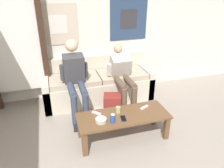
{
  "coord_description": "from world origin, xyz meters",
  "views": [
    {
      "loc": [
        -0.83,
        -1.37,
        2.14
      ],
      "look_at": [
        0.04,
        1.54,
        0.69
      ],
      "focal_mm": 35.0,
      "sensor_mm": 36.0,
      "label": 1
    }
  ],
  "objects_px": {
    "person_seated_teen": "(122,76)",
    "pillar_candle": "(118,110)",
    "cell_phone": "(123,118)",
    "coffee_table": "(123,119)",
    "ceramic_bowl": "(101,120)",
    "person_seated_adult": "(75,76)",
    "drink_can_blue": "(113,118)",
    "backpack": "(112,107)",
    "couch": "(98,85)",
    "game_controller_near_right": "(96,113)",
    "game_controller_near_left": "(144,107)"
  },
  "relations": [
    {
      "from": "person_seated_teen",
      "to": "pillar_candle",
      "type": "distance_m",
      "value": 0.88
    },
    {
      "from": "cell_phone",
      "to": "coffee_table",
      "type": "bearing_deg",
      "value": 71.0
    },
    {
      "from": "coffee_table",
      "to": "person_seated_teen",
      "type": "distance_m",
      "value": 0.96
    },
    {
      "from": "person_seated_teen",
      "to": "ceramic_bowl",
      "type": "relative_size",
      "value": 6.86
    },
    {
      "from": "coffee_table",
      "to": "person_seated_adult",
      "type": "xyz_separation_m",
      "value": [
        -0.54,
        0.88,
        0.37
      ]
    },
    {
      "from": "pillar_candle",
      "to": "drink_can_blue",
      "type": "height_order",
      "value": "drink_can_blue"
    },
    {
      "from": "coffee_table",
      "to": "backpack",
      "type": "bearing_deg",
      "value": 89.63
    },
    {
      "from": "couch",
      "to": "drink_can_blue",
      "type": "bearing_deg",
      "value": -95.01
    },
    {
      "from": "coffee_table",
      "to": "cell_phone",
      "type": "height_order",
      "value": "cell_phone"
    },
    {
      "from": "drink_can_blue",
      "to": "game_controller_near_right",
      "type": "xyz_separation_m",
      "value": [
        -0.17,
        0.27,
        -0.05
      ]
    },
    {
      "from": "couch",
      "to": "game_controller_near_left",
      "type": "relative_size",
      "value": 14.29
    },
    {
      "from": "coffee_table",
      "to": "person_seated_teen",
      "type": "bearing_deg",
      "value": 71.96
    },
    {
      "from": "ceramic_bowl",
      "to": "game_controller_near_right",
      "type": "xyz_separation_m",
      "value": [
        -0.02,
        0.21,
        -0.02
      ]
    },
    {
      "from": "couch",
      "to": "game_controller_near_left",
      "type": "height_order",
      "value": "couch"
    },
    {
      "from": "person_seated_adult",
      "to": "person_seated_teen",
      "type": "bearing_deg",
      "value": -0.03
    },
    {
      "from": "couch",
      "to": "person_seated_adult",
      "type": "distance_m",
      "value": 0.74
    },
    {
      "from": "backpack",
      "to": "drink_can_blue",
      "type": "xyz_separation_m",
      "value": [
        -0.2,
        -0.69,
        0.26
      ]
    },
    {
      "from": "backpack",
      "to": "game_controller_near_left",
      "type": "relative_size",
      "value": 2.88
    },
    {
      "from": "coffee_table",
      "to": "drink_can_blue",
      "type": "relative_size",
      "value": 10.6
    },
    {
      "from": "coffee_table",
      "to": "backpack",
      "type": "height_order",
      "value": "backpack"
    },
    {
      "from": "person_seated_adult",
      "to": "backpack",
      "type": "xyz_separation_m",
      "value": [
        0.55,
        -0.31,
        -0.5
      ]
    },
    {
      "from": "pillar_candle",
      "to": "ceramic_bowl",
      "type": "bearing_deg",
      "value": -152.86
    },
    {
      "from": "ceramic_bowl",
      "to": "game_controller_near_right",
      "type": "relative_size",
      "value": 1.25
    },
    {
      "from": "person_seated_teen",
      "to": "backpack",
      "type": "bearing_deg",
      "value": -131.88
    },
    {
      "from": "couch",
      "to": "backpack",
      "type": "relative_size",
      "value": 4.96
    },
    {
      "from": "backpack",
      "to": "drink_can_blue",
      "type": "distance_m",
      "value": 0.76
    },
    {
      "from": "pillar_candle",
      "to": "game_controller_near_left",
      "type": "xyz_separation_m",
      "value": [
        0.42,
        0.01,
        -0.04
      ]
    },
    {
      "from": "pillar_candle",
      "to": "drink_can_blue",
      "type": "bearing_deg",
      "value": -124.85
    },
    {
      "from": "couch",
      "to": "game_controller_near_right",
      "type": "xyz_separation_m",
      "value": [
        -0.29,
        -1.14,
        0.11
      ]
    },
    {
      "from": "coffee_table",
      "to": "cell_phone",
      "type": "xyz_separation_m",
      "value": [
        -0.03,
        -0.09,
        0.07
      ]
    },
    {
      "from": "person_seated_adult",
      "to": "drink_can_blue",
      "type": "xyz_separation_m",
      "value": [
        0.35,
        -1.0,
        -0.24
      ]
    },
    {
      "from": "person_seated_teen",
      "to": "backpack",
      "type": "xyz_separation_m",
      "value": [
        -0.28,
        -0.31,
        -0.41
      ]
    },
    {
      "from": "person_seated_adult",
      "to": "coffee_table",
      "type": "bearing_deg",
      "value": -58.21
    },
    {
      "from": "backpack",
      "to": "game_controller_near_left",
      "type": "distance_m",
      "value": 0.63
    },
    {
      "from": "coffee_table",
      "to": "drink_can_blue",
      "type": "height_order",
      "value": "drink_can_blue"
    },
    {
      "from": "game_controller_near_left",
      "to": "cell_phone",
      "type": "bearing_deg",
      "value": -156.09
    },
    {
      "from": "couch",
      "to": "person_seated_teen",
      "type": "distance_m",
      "value": 0.62
    },
    {
      "from": "game_controller_near_left",
      "to": "cell_phone",
      "type": "xyz_separation_m",
      "value": [
        -0.4,
        -0.18,
        -0.01
      ]
    },
    {
      "from": "backpack",
      "to": "game_controller_near_left",
      "type": "bearing_deg",
      "value": -52.51
    },
    {
      "from": "person_seated_adult",
      "to": "game_controller_near_right",
      "type": "xyz_separation_m",
      "value": [
        0.18,
        -0.73,
        -0.29
      ]
    },
    {
      "from": "game_controller_near_left",
      "to": "ceramic_bowl",
      "type": "bearing_deg",
      "value": -167.46
    },
    {
      "from": "game_controller_near_left",
      "to": "game_controller_near_right",
      "type": "height_order",
      "value": "same"
    },
    {
      "from": "coffee_table",
      "to": "cell_phone",
      "type": "relative_size",
      "value": 9.14
    },
    {
      "from": "person_seated_adult",
      "to": "game_controller_near_left",
      "type": "xyz_separation_m",
      "value": [
        0.91,
        -0.79,
        -0.29
      ]
    },
    {
      "from": "coffee_table",
      "to": "game_controller_near_left",
      "type": "height_order",
      "value": "game_controller_near_left"
    },
    {
      "from": "game_controller_near_right",
      "to": "drink_can_blue",
      "type": "bearing_deg",
      "value": -58.07
    },
    {
      "from": "backpack",
      "to": "game_controller_near_right",
      "type": "xyz_separation_m",
      "value": [
        -0.36,
        -0.42,
        0.21
      ]
    },
    {
      "from": "ceramic_bowl",
      "to": "game_controller_near_left",
      "type": "distance_m",
      "value": 0.73
    },
    {
      "from": "person_seated_teen",
      "to": "backpack",
      "type": "relative_size",
      "value": 2.66
    },
    {
      "from": "ceramic_bowl",
      "to": "game_controller_near_left",
      "type": "bearing_deg",
      "value": 12.54
    }
  ]
}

